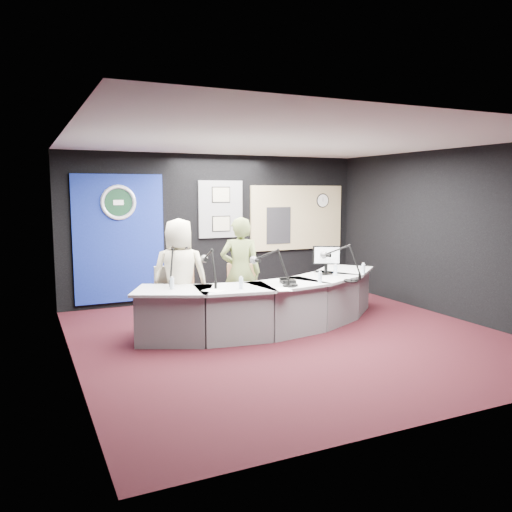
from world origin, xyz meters
name	(u,v)px	position (x,y,z in m)	size (l,w,h in m)	color
ground	(291,336)	(0.00, 0.00, 0.00)	(6.00, 6.00, 0.00)	black
ceiling	(293,140)	(0.00, 0.00, 2.80)	(6.00, 6.00, 0.02)	silver
wall_back	(218,227)	(0.00, 3.00, 1.40)	(6.00, 0.02, 2.80)	black
wall_front	(454,270)	(0.00, -3.00, 1.40)	(6.00, 0.02, 2.80)	black
wall_left	(69,251)	(-3.00, 0.00, 1.40)	(0.02, 6.00, 2.80)	black
wall_right	(450,233)	(3.00, 0.00, 1.40)	(0.02, 6.00, 2.80)	black
broadcast_desk	(272,304)	(-0.05, 0.55, 0.38)	(4.50, 1.90, 0.75)	#B3B6B7
backdrop_panel	(119,239)	(-1.90, 2.97, 1.25)	(1.60, 0.05, 2.30)	navy
agency_seal	(118,202)	(-1.90, 2.93, 1.90)	(0.63, 0.63, 0.07)	silver
seal_center	(118,202)	(-1.90, 2.94, 1.90)	(0.48, 0.48, 0.01)	black
pinboard	(221,209)	(0.05, 2.97, 1.75)	(0.90, 0.04, 1.10)	slate
framed_photo_upper	(221,195)	(0.05, 2.94, 2.03)	(0.34, 0.02, 0.27)	gray
framed_photo_lower	(221,224)	(0.05, 2.94, 1.47)	(0.34, 0.02, 0.27)	gray
booth_window_frame	(297,218)	(1.75, 2.97, 1.55)	(2.12, 0.06, 1.32)	tan
booth_glow	(297,218)	(1.75, 2.96, 1.55)	(2.00, 0.02, 1.20)	beige
equipment_rack	(279,226)	(1.30, 2.94, 1.40)	(0.55, 0.02, 0.75)	black
wall_clock	(323,201)	(2.35, 2.94, 1.90)	(0.28, 0.28, 0.01)	white
armchair_left	(180,300)	(-1.39, 0.94, 0.49)	(0.55, 0.55, 0.98)	tan
armchair_right	(241,299)	(-0.45, 0.84, 0.43)	(0.48, 0.48, 0.86)	tan
draped_jacket	(171,289)	(-1.46, 1.18, 0.62)	(0.50, 0.10, 0.70)	slate
person_man	(180,276)	(-1.39, 0.94, 0.85)	(0.83, 0.54, 1.71)	beige
person_woman	(240,272)	(-0.45, 0.84, 0.86)	(0.62, 0.41, 1.71)	#5E6A38
computer_monitor	(326,255)	(0.98, 0.64, 1.07)	(0.47, 0.03, 0.32)	black
desk_phone	(288,281)	(0.05, 0.22, 0.78)	(0.21, 0.16, 0.05)	black
headphones_near	(351,280)	(0.98, -0.06, 0.77)	(0.24, 0.24, 0.04)	black
headphones_far	(290,285)	(-0.05, -0.04, 0.77)	(0.21, 0.21, 0.03)	black
paper_stack	(213,291)	(-1.16, 0.13, 0.75)	(0.19, 0.27, 0.00)	white
notepad	(283,289)	(-0.24, -0.19, 0.75)	(0.19, 0.27, 0.00)	white
boom_mic_a	(175,263)	(-1.46, 0.91, 1.05)	(0.42, 0.66, 0.60)	black
boom_mic_b	(210,264)	(-1.04, 0.58, 1.05)	(0.17, 0.74, 0.60)	black
boom_mic_c	(271,264)	(-0.25, 0.19, 1.05)	(0.41, 0.67, 0.60)	black
boom_mic_d	(342,259)	(1.03, 0.27, 1.05)	(0.43, 0.66, 0.60)	black
water_bottles	(282,277)	(-0.02, 0.28, 0.84)	(3.30, 0.56, 0.18)	silver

